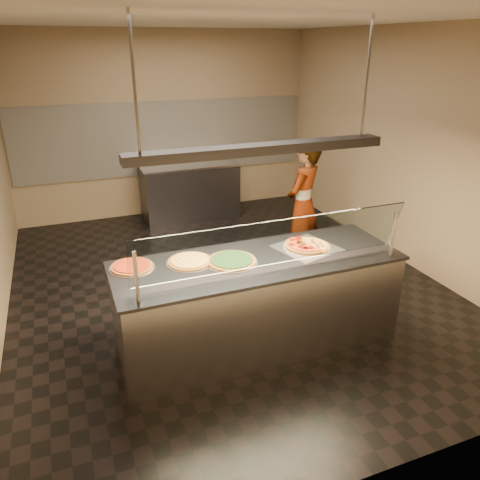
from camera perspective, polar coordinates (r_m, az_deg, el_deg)
name	(u,v)px	position (r m, az deg, el deg)	size (l,w,h in m)	color
ground	(226,285)	(5.85, -1.67, -5.48)	(5.00, 6.00, 0.02)	black
ceiling	(223,17)	(5.16, -2.09, 25.53)	(5.00, 6.00, 0.02)	silver
wall_back	(164,125)	(8.15, -9.21, 13.63)	(5.00, 0.02, 3.00)	#9F8566
wall_front	(403,285)	(2.83, 19.28, -5.21)	(5.00, 0.02, 3.00)	#9F8566
wall_right	(406,149)	(6.57, 19.61, 10.42)	(0.02, 6.00, 3.00)	#9F8566
tile_band	(165,138)	(8.16, -9.07, 12.21)	(4.90, 0.02, 1.20)	silver
serving_counter	(257,303)	(4.54, 2.14, -7.67)	(2.68, 0.94, 0.93)	#B7B7BC
sneeze_guard	(275,243)	(3.91, 4.29, -0.42)	(2.44, 0.18, 0.54)	#B7B7BC
perforated_tray	(307,247)	(4.60, 8.14, -0.88)	(0.64, 0.64, 0.01)	silver
half_pizza_pepperoni	(297,246)	(4.54, 7.02, -0.74)	(0.33, 0.47, 0.05)	brown
half_pizza_sausage	(317,244)	(4.64, 9.32, -0.46)	(0.33, 0.47, 0.04)	brown
pizza_spinach	(232,260)	(4.25, -1.04, -2.51)	(0.47, 0.47, 0.03)	silver
pizza_cheese	(190,261)	(4.28, -6.13, -2.54)	(0.43, 0.43, 0.03)	silver
pizza_tomato	(132,266)	(4.26, -13.05, -3.14)	(0.40, 0.40, 0.03)	silver
pizza_spatula	(185,263)	(4.21, -6.71, -2.75)	(0.22, 0.22, 0.02)	#B7B7BC
prep_table	(190,191)	(8.01, -6.14, 6.02)	(1.61, 0.74, 0.93)	#39393F
worker	(303,204)	(6.15, 7.71, 4.32)	(0.61, 0.40, 1.67)	#2C2B35
heat_lamp_housing	(260,149)	(3.99, 2.45, 11.01)	(2.30, 0.18, 0.08)	#39393F
lamp_rod_left	(134,84)	(3.63, -12.77, 18.01)	(0.02, 0.02, 1.01)	#B7B7BC
lamp_rod_right	(367,78)	(4.42, 15.22, 18.57)	(0.02, 0.02, 1.01)	#B7B7BC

